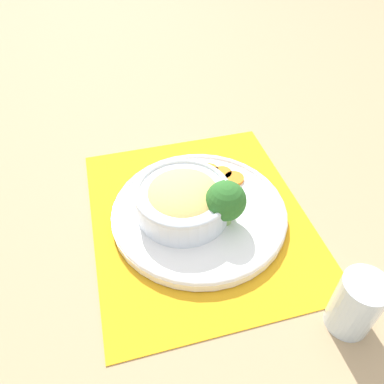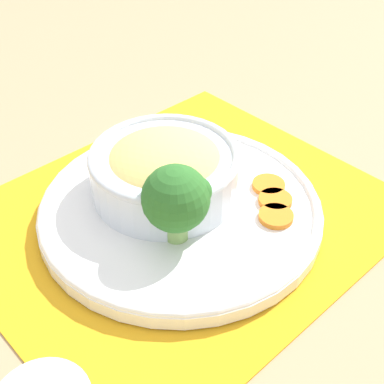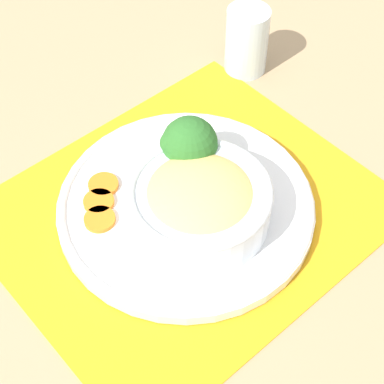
# 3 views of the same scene
# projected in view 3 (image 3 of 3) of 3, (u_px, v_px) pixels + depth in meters

# --- Properties ---
(ground_plane) EXTENTS (4.00, 4.00, 0.00)m
(ground_plane) POSITION_uv_depth(u_px,v_px,m) (186.00, 213.00, 0.82)
(ground_plane) COLOR tan
(placemat) EXTENTS (0.51, 0.45, 0.00)m
(placemat) POSITION_uv_depth(u_px,v_px,m) (186.00, 212.00, 0.82)
(placemat) COLOR orange
(placemat) RESTS_ON ground_plane
(plate) EXTENTS (0.32, 0.32, 0.02)m
(plate) POSITION_uv_depth(u_px,v_px,m) (186.00, 205.00, 0.81)
(plate) COLOR white
(plate) RESTS_ON placemat
(bowl) EXTENTS (0.17, 0.17, 0.07)m
(bowl) POSITION_uv_depth(u_px,v_px,m) (203.00, 200.00, 0.76)
(bowl) COLOR silver
(bowl) RESTS_ON plate
(broccoli_floret) EXTENTS (0.07, 0.07, 0.09)m
(broccoli_floret) POSITION_uv_depth(u_px,v_px,m) (189.00, 145.00, 0.80)
(broccoli_floret) COLOR #84AD5B
(broccoli_floret) RESTS_ON plate
(carrot_slice_near) EXTENTS (0.04, 0.04, 0.01)m
(carrot_slice_near) POSITION_uv_depth(u_px,v_px,m) (103.00, 185.00, 0.82)
(carrot_slice_near) COLOR orange
(carrot_slice_near) RESTS_ON plate
(carrot_slice_middle) EXTENTS (0.04, 0.04, 0.01)m
(carrot_slice_middle) POSITION_uv_depth(u_px,v_px,m) (99.00, 202.00, 0.80)
(carrot_slice_middle) COLOR orange
(carrot_slice_middle) RESTS_ON plate
(carrot_slice_far) EXTENTS (0.04, 0.04, 0.01)m
(carrot_slice_far) POSITION_uv_depth(u_px,v_px,m) (100.00, 219.00, 0.78)
(carrot_slice_far) COLOR orange
(carrot_slice_far) RESTS_ON plate
(water_glass) EXTENTS (0.06, 0.06, 0.10)m
(water_glass) POSITION_uv_depth(u_px,v_px,m) (247.00, 44.00, 0.96)
(water_glass) COLOR silver
(water_glass) RESTS_ON ground_plane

